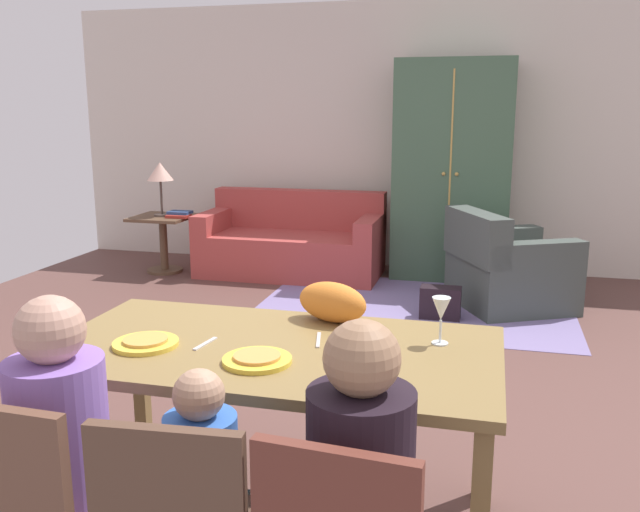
# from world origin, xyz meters

# --- Properties ---
(ground_plane) EXTENTS (7.09, 6.01, 0.02)m
(ground_plane) POSITION_xyz_m (0.00, 0.41, -0.01)
(ground_plane) COLOR brown
(back_wall) EXTENTS (7.09, 0.10, 2.70)m
(back_wall) POSITION_xyz_m (0.00, 3.46, 1.35)
(back_wall) COLOR beige
(back_wall) RESTS_ON ground_plane
(dining_table) EXTENTS (1.72, 0.91, 0.76)m
(dining_table) POSITION_xyz_m (0.20, -1.27, 0.69)
(dining_table) COLOR olive
(dining_table) RESTS_ON ground_plane
(plate_near_man) EXTENTS (0.25, 0.25, 0.02)m
(plate_near_man) POSITION_xyz_m (-0.27, -1.39, 0.77)
(plate_near_man) COLOR yellow
(plate_near_man) RESTS_ON dining_table
(pizza_near_man) EXTENTS (0.17, 0.17, 0.01)m
(pizza_near_man) POSITION_xyz_m (-0.27, -1.39, 0.78)
(pizza_near_man) COLOR gold
(pizza_near_man) RESTS_ON plate_near_man
(plate_near_child) EXTENTS (0.25, 0.25, 0.02)m
(plate_near_child) POSITION_xyz_m (0.20, -1.45, 0.77)
(plate_near_child) COLOR yellow
(plate_near_child) RESTS_ON dining_table
(pizza_near_child) EXTENTS (0.17, 0.17, 0.01)m
(pizza_near_child) POSITION_xyz_m (0.20, -1.45, 0.78)
(pizza_near_child) COLOR #DE9648
(pizza_near_child) RESTS_ON plate_near_child
(wine_glass) EXTENTS (0.07, 0.07, 0.19)m
(wine_glass) POSITION_xyz_m (0.82, -1.09, 0.89)
(wine_glass) COLOR silver
(wine_glass) RESTS_ON dining_table
(fork) EXTENTS (0.04, 0.15, 0.01)m
(fork) POSITION_xyz_m (-0.06, -1.32, 0.76)
(fork) COLOR silver
(fork) RESTS_ON dining_table
(knife) EXTENTS (0.05, 0.17, 0.01)m
(knife) POSITION_xyz_m (0.35, -1.17, 0.76)
(knife) COLOR silver
(knife) RESTS_ON dining_table
(dining_chair_man) EXTENTS (0.43, 0.43, 0.87)m
(dining_chair_man) POSITION_xyz_m (-0.28, -2.08, 0.49)
(dining_chair_man) COLOR brown
(dining_chair_man) RESTS_ON ground_plane
(person_man) EXTENTS (0.30, 0.40, 1.11)m
(person_man) POSITION_xyz_m (-0.27, -1.90, 0.51)
(person_man) COLOR #363F55
(person_man) RESTS_ON ground_plane
(cat) EXTENTS (0.35, 0.26, 0.17)m
(cat) POSITION_xyz_m (0.35, -0.91, 0.84)
(cat) COLOR orange
(cat) RESTS_ON dining_table
(area_rug) EXTENTS (2.60, 1.80, 0.01)m
(area_rug) POSITION_xyz_m (0.40, 1.96, 0.00)
(area_rug) COLOR #7A6C9F
(area_rug) RESTS_ON ground_plane
(couch) EXTENTS (1.80, 0.86, 0.82)m
(couch) POSITION_xyz_m (-0.95, 2.82, 0.30)
(couch) COLOR #AA403C
(couch) RESTS_ON ground_plane
(armchair) EXTENTS (1.15, 1.15, 0.82)m
(armchair) POSITION_xyz_m (1.13, 2.14, 0.32)
(armchair) COLOR #404A44
(armchair) RESTS_ON ground_plane
(armoire) EXTENTS (1.10, 0.59, 2.10)m
(armoire) POSITION_xyz_m (0.60, 3.07, 1.05)
(armoire) COLOR #3F5D44
(armoire) RESTS_ON ground_plane
(side_table) EXTENTS (0.56, 0.56, 0.58)m
(side_table) POSITION_xyz_m (-2.24, 2.56, 0.38)
(side_table) COLOR brown
(side_table) RESTS_ON ground_plane
(table_lamp) EXTENTS (0.26, 0.26, 0.54)m
(table_lamp) POSITION_xyz_m (-2.24, 2.56, 1.01)
(table_lamp) COLOR #4C3D36
(table_lamp) RESTS_ON side_table
(book_lower) EXTENTS (0.22, 0.16, 0.03)m
(book_lower) POSITION_xyz_m (-2.03, 2.51, 0.59)
(book_lower) COLOR #A02C24
(book_lower) RESTS_ON side_table
(book_upper) EXTENTS (0.22, 0.16, 0.03)m
(book_upper) POSITION_xyz_m (-2.04, 2.57, 0.62)
(book_upper) COLOR navy
(book_upper) RESTS_ON book_lower
(handbag) EXTENTS (0.32, 0.16, 0.26)m
(handbag) POSITION_xyz_m (0.63, 1.66, 0.13)
(handbag) COLOR black
(handbag) RESTS_ON ground_plane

